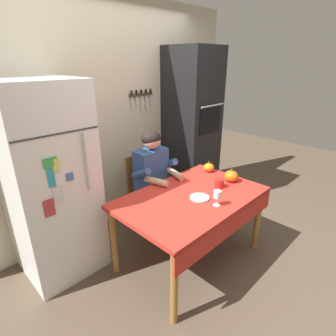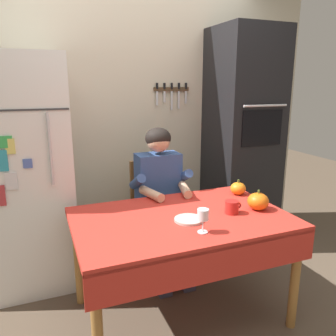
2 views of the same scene
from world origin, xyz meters
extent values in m
plane|color=brown|center=(0.00, 0.00, 0.00)|extent=(10.00, 10.00, 0.00)
cube|color=beige|center=(0.05, 1.35, 1.30)|extent=(3.70, 0.10, 2.60)
cube|color=#4C3823|center=(0.41, 1.29, 1.54)|extent=(0.36, 0.02, 0.04)
cube|color=silver|center=(0.26, 1.28, 1.45)|extent=(0.02, 0.01, 0.13)
cube|color=black|center=(0.26, 1.28, 1.57)|extent=(0.02, 0.01, 0.06)
cube|color=silver|center=(0.34, 1.28, 1.46)|extent=(0.02, 0.01, 0.11)
cube|color=black|center=(0.34, 1.28, 1.57)|extent=(0.02, 0.01, 0.06)
cube|color=silver|center=(0.41, 1.28, 1.43)|extent=(0.02, 0.01, 0.18)
cube|color=black|center=(0.41, 1.28, 1.57)|extent=(0.02, 0.01, 0.06)
cube|color=silver|center=(0.49, 1.28, 1.43)|extent=(0.02, 0.01, 0.17)
cube|color=black|center=(0.49, 1.28, 1.57)|extent=(0.02, 0.01, 0.06)
cube|color=silver|center=(0.56, 1.28, 1.46)|extent=(0.02, 0.01, 0.12)
cube|color=black|center=(0.56, 1.28, 1.57)|extent=(0.02, 0.01, 0.06)
cube|color=white|center=(-0.95, 0.96, 0.90)|extent=(0.68, 0.68, 1.80)
cylinder|color=silver|center=(-0.76, 0.60, 1.15)|extent=(0.02, 0.02, 0.50)
cube|color=#333335|center=(-0.95, 0.62, 1.42)|extent=(0.67, 0.01, 0.01)
cube|color=teal|center=(-1.06, 0.61, 1.09)|extent=(0.05, 0.02, 0.14)
cube|color=#E5D666|center=(-1.01, 0.61, 1.19)|extent=(0.06, 0.01, 0.10)
cube|color=green|center=(-1.04, 0.61, 1.22)|extent=(0.10, 0.01, 0.08)
cube|color=silver|center=(-1.03, 0.61, 0.95)|extent=(0.08, 0.01, 0.12)
cube|color=#B73338|center=(-1.11, 0.61, 0.86)|extent=(0.08, 0.02, 0.14)
cube|color=#4C66B7|center=(-0.91, 0.61, 1.06)|extent=(0.06, 0.02, 0.06)
cube|color=black|center=(1.05, 1.00, 1.05)|extent=(0.60, 0.60, 2.10)
cube|color=black|center=(1.05, 0.70, 1.20)|extent=(0.42, 0.01, 0.32)
cylinder|color=silver|center=(1.05, 0.67, 1.40)|extent=(0.45, 0.02, 0.02)
cylinder|color=#9E6B33|center=(-0.64, -0.29, 0.35)|extent=(0.06, 0.06, 0.70)
cylinder|color=#9E6B33|center=(-0.64, 0.49, 0.35)|extent=(0.06, 0.06, 0.70)
cylinder|color=#9E6B33|center=(0.64, -0.29, 0.35)|extent=(0.06, 0.06, 0.70)
cylinder|color=#9E6B33|center=(0.64, 0.49, 0.35)|extent=(0.06, 0.06, 0.70)
cube|color=red|center=(0.00, 0.10, 0.72)|extent=(1.40, 0.90, 0.04)
cube|color=red|center=(0.00, -0.34, 0.62)|extent=(1.40, 0.01, 0.20)
cube|color=brown|center=(0.07, 0.79, 0.43)|extent=(0.40, 0.40, 0.04)
cube|color=brown|center=(0.07, 0.97, 0.69)|extent=(0.36, 0.04, 0.48)
cylinder|color=brown|center=(-0.10, 0.62, 0.21)|extent=(0.04, 0.04, 0.41)
cylinder|color=brown|center=(-0.10, 0.96, 0.21)|extent=(0.04, 0.04, 0.41)
cylinder|color=brown|center=(0.24, 0.62, 0.21)|extent=(0.04, 0.04, 0.41)
cylinder|color=brown|center=(0.24, 0.96, 0.21)|extent=(0.04, 0.04, 0.41)
cube|color=#38384C|center=(-0.03, 0.41, 0.04)|extent=(0.10, 0.22, 0.08)
cube|color=#38384C|center=(0.17, 0.41, 0.04)|extent=(0.10, 0.22, 0.08)
cylinder|color=#38384C|center=(-0.03, 0.47, 0.23)|extent=(0.09, 0.09, 0.38)
cylinder|color=#38384C|center=(0.17, 0.47, 0.23)|extent=(0.09, 0.09, 0.38)
cube|color=#38384C|center=(-0.02, 0.63, 0.50)|extent=(0.12, 0.40, 0.11)
cube|color=#38384C|center=(0.16, 0.63, 0.50)|extent=(0.12, 0.40, 0.11)
cube|color=#33518E|center=(0.07, 0.75, 0.79)|extent=(0.36, 0.20, 0.48)
cylinder|color=#33518E|center=(-0.13, 0.68, 0.83)|extent=(0.07, 0.26, 0.18)
cylinder|color=#33518E|center=(0.27, 0.68, 0.83)|extent=(0.07, 0.26, 0.18)
cylinder|color=#D8A884|center=(-0.07, 0.51, 0.78)|extent=(0.13, 0.27, 0.07)
cylinder|color=#D8A884|center=(0.21, 0.51, 0.78)|extent=(0.13, 0.27, 0.07)
sphere|color=#D8A884|center=(0.07, 0.73, 1.14)|extent=(0.19, 0.19, 0.19)
ellipsoid|color=black|center=(0.07, 0.74, 1.16)|extent=(0.21, 0.21, 0.17)
cylinder|color=#B2231E|center=(0.33, 0.02, 0.78)|extent=(0.09, 0.09, 0.09)
torus|color=#B2231E|center=(0.38, 0.02, 0.79)|extent=(0.05, 0.01, 0.05)
cylinder|color=white|center=(0.01, -0.18, 0.74)|extent=(0.06, 0.06, 0.01)
cylinder|color=white|center=(0.01, -0.18, 0.78)|extent=(0.01, 0.01, 0.07)
cylinder|color=white|center=(0.01, -0.18, 0.85)|extent=(0.07, 0.07, 0.07)
ellipsoid|color=orange|center=(0.54, 0.01, 0.80)|extent=(0.15, 0.15, 0.12)
cylinder|color=#4C6023|center=(0.54, 0.01, 0.87)|extent=(0.02, 0.02, 0.02)
ellipsoid|color=orange|center=(0.59, 0.34, 0.79)|extent=(0.12, 0.12, 0.10)
cylinder|color=#4C6023|center=(0.59, 0.34, 0.85)|extent=(0.02, 0.02, 0.02)
cylinder|color=#B7B2A8|center=(0.01, 0.01, 0.75)|extent=(0.18, 0.18, 0.02)
camera|label=1|loc=(-1.75, -1.33, 1.93)|focal=28.75mm
camera|label=2|loc=(-0.84, -1.79, 1.59)|focal=35.92mm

